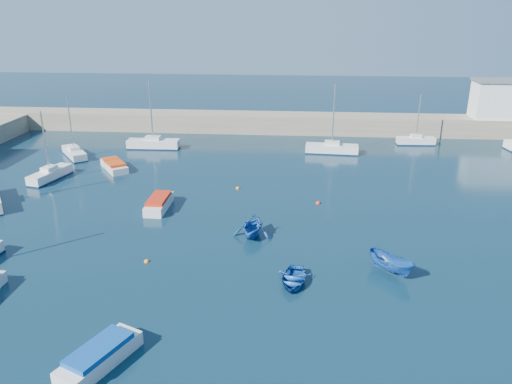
# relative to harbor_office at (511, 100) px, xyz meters

# --- Properties ---
(ground) EXTENTS (220.00, 220.00, 0.00)m
(ground) POSITION_rel_harbor_office_xyz_m (-30.00, -46.00, -5.10)
(ground) COLOR #0C2636
(ground) RESTS_ON ground
(back_wall) EXTENTS (96.00, 4.50, 2.60)m
(back_wall) POSITION_rel_harbor_office_xyz_m (-30.00, 0.00, -3.80)
(back_wall) COLOR gray
(back_wall) RESTS_ON ground
(harbor_office) EXTENTS (10.00, 4.00, 5.00)m
(harbor_office) POSITION_rel_harbor_office_xyz_m (0.00, 0.00, 0.00)
(harbor_office) COLOR silver
(harbor_office) RESTS_ON back_wall
(sailboat_3) EXTENTS (2.76, 5.69, 7.35)m
(sailboat_3) POSITION_rel_harbor_office_xyz_m (-55.47, -23.56, -4.52)
(sailboat_3) COLOR silver
(sailboat_3) RESTS_ON ground
(sailboat_4) EXTENTS (4.79, 5.55, 7.59)m
(sailboat_4) POSITION_rel_harbor_office_xyz_m (-56.45, -15.20, -4.56)
(sailboat_4) COLOR silver
(sailboat_4) RESTS_ON ground
(sailboat_5) EXTENTS (6.66, 2.01, 8.76)m
(sailboat_5) POSITION_rel_harbor_office_xyz_m (-47.92, -10.52, -4.46)
(sailboat_5) COLOR silver
(sailboat_5) RESTS_ON ground
(sailboat_6) EXTENTS (6.59, 2.27, 8.55)m
(sailboat_6) POSITION_rel_harbor_office_xyz_m (-25.03, -10.90, -4.49)
(sailboat_6) COLOR silver
(sailboat_6) RESTS_ON ground
(sailboat_7) EXTENTS (5.00, 1.60, 6.66)m
(sailboat_7) POSITION_rel_harbor_office_xyz_m (-13.65, -5.81, -4.55)
(sailboat_7) COLOR silver
(sailboat_7) RESTS_ON ground
(motorboat_1) EXTENTS (1.65, 4.66, 1.14)m
(motorboat_1) POSITION_rel_harbor_office_xyz_m (-41.80, -30.56, -4.56)
(motorboat_1) COLOR silver
(motorboat_1) RESTS_ON ground
(motorboat_2) EXTENTS (4.37, 5.09, 1.03)m
(motorboat_2) POSITION_rel_harbor_office_xyz_m (-49.90, -19.61, -4.62)
(motorboat_2) COLOR silver
(motorboat_2) RESTS_ON ground
(motorboat_3) EXTENTS (3.45, 4.98, 1.10)m
(motorboat_3) POSITION_rel_harbor_office_xyz_m (-39.26, -51.54, -4.58)
(motorboat_3) COLOR silver
(motorboat_3) RESTS_ON ground
(dinghy_center) EXTENTS (2.87, 3.70, 0.71)m
(dinghy_center) POSITION_rel_harbor_office_xyz_m (-29.47, -42.73, -4.75)
(dinghy_center) COLOR #164999
(dinghy_center) RESTS_ON ground
(dinghy_left) EXTENTS (3.63, 4.02, 1.86)m
(dinghy_left) POSITION_rel_harbor_office_xyz_m (-32.78, -35.73, -4.17)
(dinghy_left) COLOR #164999
(dinghy_left) RESTS_ON ground
(dinghy_right) EXTENTS (3.47, 3.54, 1.39)m
(dinghy_right) POSITION_rel_harbor_office_xyz_m (-22.79, -40.79, -4.40)
(dinghy_right) COLOR #164999
(dinghy_right) RESTS_ON ground
(buoy_0) EXTENTS (0.38, 0.38, 0.38)m
(buoy_0) POSITION_rel_harbor_office_xyz_m (-40.04, -40.60, -5.10)
(buoy_0) COLOR orange
(buoy_0) RESTS_ON ground
(buoy_1) EXTENTS (0.45, 0.45, 0.45)m
(buoy_1) POSITION_rel_harbor_office_xyz_m (-27.30, -28.15, -5.10)
(buoy_1) COLOR red
(buoy_1) RESTS_ON ground
(buoy_3) EXTENTS (0.41, 0.41, 0.41)m
(buoy_3) POSITION_rel_harbor_office_xyz_m (-35.27, -24.74, -5.10)
(buoy_3) COLOR orange
(buoy_3) RESTS_ON ground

